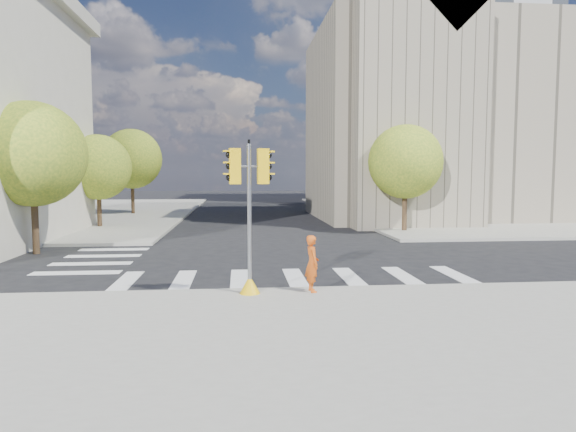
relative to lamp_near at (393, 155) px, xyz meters
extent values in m
plane|color=black|center=(-8.00, -14.00, -4.58)|extent=(160.00, 160.00, 0.00)
cube|color=gray|center=(-8.00, -25.00, -4.50)|extent=(30.00, 14.00, 0.15)
cube|color=gray|center=(12.00, 12.00, -4.50)|extent=(28.00, 40.00, 0.15)
cube|color=gray|center=(-28.00, 12.00, -4.50)|extent=(28.00, 40.00, 0.15)
cube|color=gray|center=(9.00, 6.00, 2.42)|extent=(26.00, 14.00, 14.00)
cube|color=gray|center=(1.00, 1.00, 2.42)|extent=(8.00, 8.00, 14.00)
cube|color=#9EA0A3|center=(14.00, 28.00, 10.42)|extent=(20.00, 18.00, 30.00)
cylinder|color=#382616|center=(-18.50, -10.00, -3.35)|extent=(0.28, 0.28, 2.45)
sphere|color=#467020|center=(-18.50, -10.00, -0.37)|extent=(4.40, 4.40, 4.40)
cylinder|color=#382616|center=(-18.50, 0.00, -3.49)|extent=(0.28, 0.28, 2.17)
sphere|color=#467020|center=(-18.50, 0.00, -0.81)|extent=(4.00, 4.00, 4.00)
cylinder|color=#382616|center=(-18.50, 10.00, -3.27)|extent=(0.28, 0.28, 2.62)
sphere|color=#467020|center=(-18.50, 10.00, -0.03)|extent=(4.80, 4.80, 4.80)
cylinder|color=#382616|center=(-0.50, -4.00, -3.39)|extent=(0.28, 0.28, 2.38)
sphere|color=#467020|center=(-0.50, -4.00, -0.52)|extent=(4.20, 4.20, 4.20)
cylinder|color=#382616|center=(-0.50, 8.00, -3.32)|extent=(0.28, 0.28, 2.52)
sphere|color=#467020|center=(-0.50, 8.00, -0.22)|extent=(4.60, 4.60, 4.60)
cylinder|color=#382616|center=(-0.50, 20.00, -3.44)|extent=(0.28, 0.28, 2.27)
sphere|color=#467020|center=(-0.50, 20.00, -0.70)|extent=(4.00, 4.00, 4.00)
cylinder|color=black|center=(0.00, 0.00, -0.43)|extent=(0.12, 0.12, 8.00)
cube|color=black|center=(0.00, 0.00, 3.57)|extent=(0.35, 0.18, 0.22)
cylinder|color=black|center=(0.00, 14.00, -0.43)|extent=(0.12, 0.12, 8.00)
cube|color=black|center=(0.00, 14.00, 3.57)|extent=(0.35, 0.18, 0.22)
cone|color=#E5B20C|center=(-9.63, -18.67, -4.18)|extent=(0.56, 0.56, 0.50)
cylinder|color=gray|center=(-9.63, -18.67, -2.40)|extent=(0.11, 0.11, 4.05)
cylinder|color=black|center=(-9.63, -18.67, -0.32)|extent=(0.07, 0.07, 0.12)
cylinder|color=gray|center=(-9.63, -18.67, -0.97)|extent=(0.90, 0.17, 0.06)
cube|color=#E5B20C|center=(-10.01, -18.71, -0.97)|extent=(0.33, 0.26, 0.95)
cube|color=#E5B20C|center=(-9.26, -18.62, -0.97)|extent=(0.33, 0.26, 0.95)
imported|color=#C64D12|center=(-7.91, -18.60, -3.64)|extent=(0.46, 0.62, 1.58)
camera|label=1|loc=(-9.90, -32.46, -1.14)|focal=32.00mm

